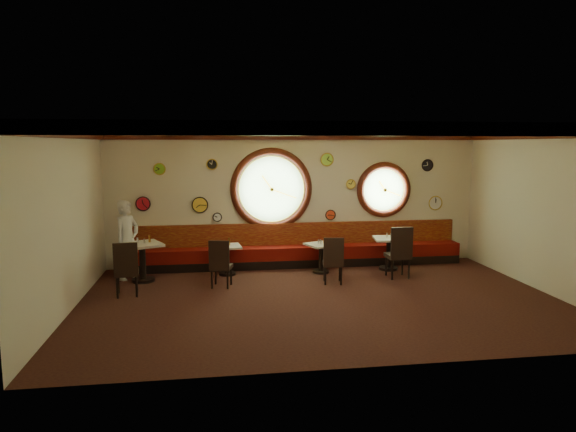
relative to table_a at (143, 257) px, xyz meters
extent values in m
cube|color=black|center=(3.50, -1.82, -0.53)|extent=(9.00, 6.00, 0.00)
cube|color=#C78938|center=(3.50, -1.82, 2.67)|extent=(9.00, 6.00, 0.02)
cube|color=beige|center=(3.50, 1.18, 1.07)|extent=(9.00, 0.02, 3.20)
cube|color=beige|center=(3.50, -4.82, 1.07)|extent=(9.00, 0.02, 3.20)
cube|color=beige|center=(-1.00, -1.82, 1.07)|extent=(0.02, 6.00, 3.20)
cube|color=beige|center=(8.00, -1.82, 1.07)|extent=(0.02, 6.00, 3.20)
cube|color=#3E140B|center=(3.50, 1.13, 2.58)|extent=(9.00, 0.10, 0.18)
cube|color=#3E140B|center=(3.50, -4.77, 2.58)|extent=(9.00, 0.10, 0.18)
cube|color=#3E140B|center=(-0.95, -1.82, 2.58)|extent=(0.10, 6.00, 0.18)
cube|color=#3E140B|center=(7.95, -1.82, 2.58)|extent=(0.10, 6.00, 0.18)
cube|color=black|center=(3.50, 0.90, -0.43)|extent=(8.00, 0.55, 0.20)
cube|color=#5C0A07|center=(3.50, 0.90, -0.18)|extent=(8.00, 0.55, 0.30)
cube|color=#63070C|center=(3.50, 1.12, 0.22)|extent=(8.00, 0.10, 0.55)
cylinder|color=#7BA865|center=(2.90, 1.18, 1.32)|extent=(1.66, 0.02, 1.66)
torus|color=#3E140B|center=(2.90, 1.16, 1.32)|extent=(1.98, 0.18, 1.98)
torus|color=gold|center=(2.90, 1.13, 1.32)|extent=(1.61, 0.03, 1.61)
cylinder|color=#7BA865|center=(5.70, 1.18, 1.27)|extent=(1.10, 0.02, 1.10)
torus|color=#3E140B|center=(5.70, 1.16, 1.27)|extent=(1.38, 0.18, 1.38)
torus|color=gold|center=(5.70, 1.13, 1.27)|extent=(1.09, 0.03, 1.09)
cylinder|color=black|center=(1.50, 1.14, 1.92)|extent=(0.24, 0.03, 0.24)
cylinder|color=white|center=(1.60, 1.14, 0.67)|extent=(0.20, 0.03, 0.20)
cylinder|color=yellow|center=(1.20, 1.14, 0.97)|extent=(0.36, 0.03, 0.36)
cylinder|color=silver|center=(7.05, 1.14, 0.92)|extent=(0.34, 0.03, 0.34)
cylinder|color=#F1421C|center=(4.35, 1.14, 0.67)|extent=(0.24, 0.03, 0.24)
cylinder|color=#9FE046|center=(4.25, 1.14, 2.02)|extent=(0.30, 0.03, 0.30)
cylinder|color=#7FC727|center=(0.30, 1.14, 1.82)|extent=(0.26, 0.03, 0.26)
cylinder|color=black|center=(6.80, 1.14, 1.87)|extent=(0.28, 0.03, 0.28)
cylinder|color=#E9D64D|center=(4.85, 1.14, 1.42)|extent=(0.22, 0.03, 0.22)
cylinder|color=red|center=(-0.10, 1.14, 1.02)|extent=(0.32, 0.03, 0.32)
cylinder|color=black|center=(0.00, 0.00, -0.49)|extent=(0.48, 0.48, 0.07)
cylinder|color=black|center=(0.00, 0.00, -0.11)|extent=(0.13, 0.13, 0.76)
cube|color=silver|center=(0.00, 0.00, 0.28)|extent=(1.01, 1.01, 0.05)
cylinder|color=black|center=(1.80, 0.33, -0.50)|extent=(0.38, 0.38, 0.05)
cylinder|color=black|center=(1.80, 0.33, -0.20)|extent=(0.10, 0.10, 0.61)
cube|color=silver|center=(1.80, 0.33, 0.12)|extent=(0.67, 0.67, 0.04)
cylinder|color=black|center=(3.93, 0.21, -0.50)|extent=(0.38, 0.38, 0.05)
cylinder|color=black|center=(3.93, 0.21, -0.19)|extent=(0.10, 0.10, 0.61)
cube|color=silver|center=(3.93, 0.21, 0.13)|extent=(0.79, 0.79, 0.04)
cylinder|color=black|center=(5.56, 0.27, -0.50)|extent=(0.43, 0.43, 0.06)
cylinder|color=black|center=(5.56, 0.27, -0.15)|extent=(0.12, 0.12, 0.69)
cube|color=silver|center=(5.56, 0.27, 0.21)|extent=(0.79, 0.79, 0.05)
cube|color=black|center=(-0.17, -1.00, -0.08)|extent=(0.50, 0.50, 0.08)
cube|color=black|center=(-0.15, -1.19, 0.25)|extent=(0.45, 0.11, 0.59)
cube|color=black|center=(1.66, -0.64, -0.11)|extent=(0.51, 0.51, 0.07)
cube|color=black|center=(1.61, -0.82, 0.20)|extent=(0.42, 0.15, 0.55)
cube|color=black|center=(3.99, -0.69, -0.11)|extent=(0.48, 0.48, 0.07)
cube|color=black|center=(3.97, -0.87, 0.21)|extent=(0.42, 0.11, 0.55)
cube|color=black|center=(5.51, -0.44, -0.04)|extent=(0.49, 0.49, 0.08)
cube|color=black|center=(5.52, -0.65, 0.31)|extent=(0.48, 0.07, 0.63)
cylinder|color=silver|center=(-0.09, 0.05, 0.36)|extent=(0.04, 0.04, 0.11)
cylinder|color=silver|center=(1.77, 0.32, 0.20)|extent=(0.04, 0.04, 0.11)
cylinder|color=silver|center=(3.87, 0.20, 0.20)|extent=(0.04, 0.04, 0.11)
cylinder|color=silver|center=(5.52, 0.33, 0.28)|extent=(0.04, 0.04, 0.10)
cylinder|color=silver|center=(0.05, -0.01, 0.36)|extent=(0.04, 0.04, 0.10)
cylinder|color=silver|center=(1.80, 0.30, 0.19)|extent=(0.03, 0.03, 0.09)
cylinder|color=#BAB9BE|center=(3.92, 0.18, 0.20)|extent=(0.04, 0.04, 0.10)
cylinder|color=#BBBABF|center=(5.60, 0.29, 0.28)|extent=(0.03, 0.03, 0.10)
cylinder|color=#CB822F|center=(0.15, 0.10, 0.39)|extent=(0.05, 0.05, 0.16)
cylinder|color=gold|center=(1.85, 0.36, 0.23)|extent=(0.05, 0.05, 0.17)
cylinder|color=gold|center=(4.00, 0.23, 0.22)|extent=(0.05, 0.05, 0.15)
cylinder|color=yellow|center=(5.65, 0.32, 0.32)|extent=(0.05, 0.05, 0.17)
imported|color=silver|center=(-0.35, 0.29, 0.34)|extent=(0.70, 0.75, 1.72)
camera|label=1|loc=(1.55, -11.03, 2.39)|focal=32.00mm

